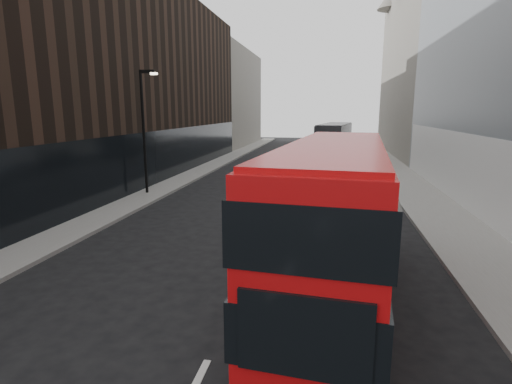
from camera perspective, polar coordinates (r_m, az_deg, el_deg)
The scene contains 12 objects.
sidewalk_right at distance 29.50m, azimuth 20.51°, elevation 1.39°, with size 3.00×80.00×0.15m, color slate.
sidewalk_left at distance 30.79m, azimuth -9.18°, elevation 2.38°, with size 2.00×80.00×0.15m, color slate.
building_modern_block at distance 26.75m, azimuth 32.66°, elevation 20.57°, with size 5.03×22.00×20.00m.
building_victorian at distance 48.72m, azimuth 22.10°, elevation 16.36°, with size 6.50×24.00×21.00m.
building_left_mid at distance 36.39m, azimuth -12.21°, elevation 14.62°, with size 5.00×24.00×14.00m, color black.
building_left_far at distance 57.32m, azimuth -3.56°, elevation 13.16°, with size 5.00×20.00×13.00m, color slate.
street_lamp at distance 24.04m, azimuth -15.63°, elevation 9.39°, with size 1.06×0.22×7.00m.
red_bus at distance 10.63m, azimuth 11.10°, elevation -3.00°, with size 3.32×10.42×4.15m.
grey_bus at distance 42.92m, azimuth 11.16°, elevation 7.36°, with size 4.06×11.27×3.57m.
car_a at distance 17.10m, azimuth 9.41°, elevation -2.77°, with size 1.74×4.33×1.47m, color black.
car_b at distance 25.23m, azimuth 11.13°, elevation 1.56°, with size 1.33×3.81×1.26m, color #999BA1.
car_c at distance 32.15m, azimuth 13.26°, elevation 3.65°, with size 1.83×4.49×1.30m, color black.
Camera 1 is at (2.25, -3.62, 4.95)m, focal length 28.00 mm.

